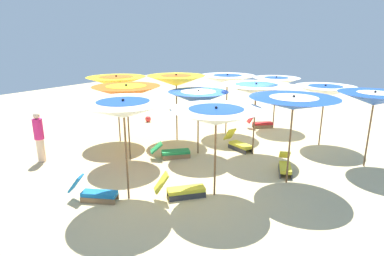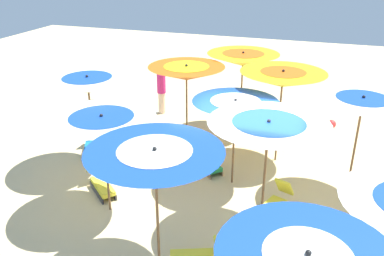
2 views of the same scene
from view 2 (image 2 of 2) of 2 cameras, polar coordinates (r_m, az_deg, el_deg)
name	(u,v)px [view 2 (image 2 of 2)]	position (r m, az deg, el deg)	size (l,w,h in m)	color
ground	(240,203)	(9.58, 6.73, -10.36)	(37.19, 37.19, 0.04)	beige
beach_umbrella_0	(243,59)	(12.46, 7.14, 9.49)	(2.16, 2.16, 2.54)	brown
beach_umbrella_1	(186,73)	(11.18, -0.77, 7.69)	(2.10, 2.10, 2.48)	brown
beach_umbrella_2	(88,85)	(10.41, -14.35, 5.90)	(2.22, 2.22, 2.51)	brown
beach_umbrella_3	(283,79)	(10.62, 12.55, 6.68)	(2.18, 2.18, 2.56)	brown
beach_umbrella_4	(235,109)	(9.43, 6.05, 2.62)	(2.00, 2.00, 2.21)	brown
beach_umbrella_5	(102,125)	(8.47, -12.43, 0.38)	(2.21, 2.21, 2.30)	brown
beach_umbrella_6	(362,106)	(9.52, 22.68, 2.89)	(2.23, 2.23, 2.47)	brown
beach_umbrella_7	(268,130)	(7.71, 10.59, -0.31)	(2.29, 2.29, 2.46)	brown
beach_umbrella_8	(155,159)	(6.63, -5.18, -4.33)	(2.28, 2.28, 2.44)	brown
lounger_1	(101,183)	(10.03, -12.58, -7.52)	(1.09, 1.16, 0.69)	#333338
lounger_2	(206,162)	(10.76, 1.98, -4.70)	(1.17, 1.18, 0.55)	olive
lounger_3	(90,146)	(11.89, -14.06, -2.49)	(1.19, 0.80, 0.65)	olive
lounger_4	(273,205)	(9.20, 11.26, -10.50)	(1.23, 0.77, 0.68)	#333338
lounger_5	(198,256)	(7.79, 0.78, -17.44)	(0.73, 1.19, 0.54)	#333338
beachgoer_0	(161,90)	(14.18, -4.28, 5.28)	(0.30, 0.30, 1.62)	beige
beach_ball	(332,124)	(13.90, 18.92, 0.52)	(0.28, 0.28, 0.28)	red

